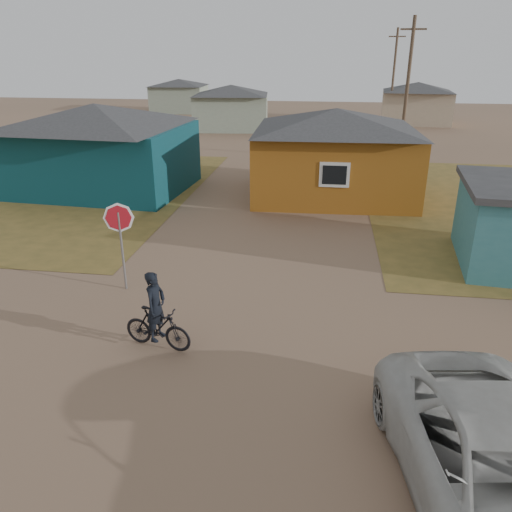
{
  "coord_description": "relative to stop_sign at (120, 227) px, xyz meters",
  "views": [
    {
      "loc": [
        2.14,
        -8.81,
        6.23
      ],
      "look_at": [
        0.47,
        3.0,
        1.3
      ],
      "focal_mm": 35.0,
      "sensor_mm": 36.0,
      "label": 1
    }
  ],
  "objects": [
    {
      "name": "ground",
      "position": [
        3.26,
        -3.22,
        -1.84
      ],
      "size": [
        120.0,
        120.0,
        0.0
      ],
      "primitive_type": "plane",
      "color": "#86654D"
    },
    {
      "name": "house_teal",
      "position": [
        -5.24,
        10.28,
        0.21
      ],
      "size": [
        8.93,
        7.08,
        4.0
      ],
      "color": "#0B363E",
      "rests_on": "ground"
    },
    {
      "name": "house_yellow",
      "position": [
        5.76,
        10.77,
        0.16
      ],
      "size": [
        7.72,
        6.76,
        3.9
      ],
      "color": "#905316",
      "rests_on": "ground"
    },
    {
      "name": "house_pale_west",
      "position": [
        -2.74,
        30.78,
        0.02
      ],
      "size": [
        7.04,
        6.15,
        3.6
      ],
      "color": "gray",
      "rests_on": "ground"
    },
    {
      "name": "house_beige_east",
      "position": [
        13.26,
        36.78,
        0.02
      ],
      "size": [
        6.95,
        6.05,
        3.6
      ],
      "color": "tan",
      "rests_on": "ground"
    },
    {
      "name": "house_pale_north",
      "position": [
        -10.74,
        42.78,
        -0.09
      ],
      "size": [
        6.28,
        5.81,
        3.4
      ],
      "color": "gray",
      "rests_on": "ground"
    },
    {
      "name": "utility_pole_near",
      "position": [
        9.76,
        18.78,
        2.3
      ],
      "size": [
        1.4,
        0.2,
        8.0
      ],
      "color": "brown",
      "rests_on": "ground"
    },
    {
      "name": "utility_pole_far",
      "position": [
        10.76,
        34.78,
        2.3
      ],
      "size": [
        1.4,
        0.2,
        8.0
      ],
      "color": "brown",
      "rests_on": "ground"
    },
    {
      "name": "stop_sign",
      "position": [
        0.0,
        0.0,
        0.0
      ],
      "size": [
        0.82,
        0.17,
        2.51
      ],
      "color": "gray",
      "rests_on": "ground"
    },
    {
      "name": "cyclist",
      "position": [
        1.87,
        -2.77,
        -1.17
      ],
      "size": [
        1.7,
        0.8,
        1.85
      ],
      "color": "black",
      "rests_on": "ground"
    },
    {
      "name": "vehicle",
      "position": [
        8.09,
        -6.4,
        -1.07
      ],
      "size": [
        3.37,
        5.86,
        1.54
      ],
      "primitive_type": "imported",
      "rotation": [
        0.0,
        0.0,
        0.15
      ],
      "color": "#B8B8B4",
      "rests_on": "ground"
    }
  ]
}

